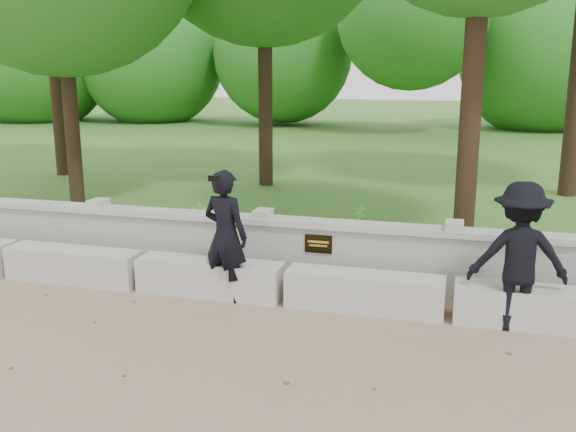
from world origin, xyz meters
The scene contains 8 objects.
ground centered at (0.00, 0.00, 0.00)m, with size 80.00×80.00×0.00m, color #8E7657.
lawn centered at (0.00, 14.00, 0.12)m, with size 40.00×22.00×0.25m, color #325D1C.
concrete_bench centered at (0.00, 1.90, 0.22)m, with size 11.90×0.45×0.45m.
parapet_wall centered at (0.00, 2.60, 0.46)m, with size 12.50×0.35×0.90m.
man_main centered at (-0.73, 1.79, 0.83)m, with size 0.68×0.63×1.66m.
visitor_mid centered at (2.71, 1.80, 0.84)m, with size 1.14×0.73×1.67m.
shrub_a centered at (-1.68, 3.30, 0.57)m, with size 0.34×0.23×0.64m, color #449131.
shrub_b centered at (0.54, 4.22, 0.51)m, with size 0.29×0.23×0.52m, color #449131.
Camera 1 is at (2.06, -5.40, 2.89)m, focal length 40.00 mm.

